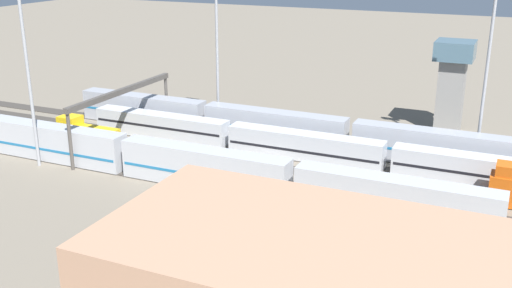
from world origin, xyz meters
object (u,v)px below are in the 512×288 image
(train_on_track_1, at_px, (389,158))
(signal_gantry, at_px, (122,97))
(train_on_track_4, at_px, (204,168))
(light_mast_0, at_px, (217,28))
(light_mast_1, at_px, (25,49))
(light_mast_2, at_px, (492,28))
(train_on_track_0, at_px, (350,137))
(control_tower, at_px, (452,80))
(train_on_track_3, at_px, (86,137))

(train_on_track_1, relative_size, signal_gantry, 3.82)
(train_on_track_4, distance_m, light_mast_0, 29.71)
(light_mast_1, height_order, light_mast_2, light_mast_2)
(light_mast_0, xyz_separation_m, signal_gantry, (8.95, 13.98, -9.17))
(train_on_track_0, bearing_deg, light_mast_1, 30.71)
(train_on_track_0, distance_m, light_mast_1, 46.66)
(light_mast_0, height_order, light_mast_1, light_mast_0)
(light_mast_0, bearing_deg, train_on_track_1, 163.72)
(light_mast_0, distance_m, signal_gantry, 18.97)
(control_tower, bearing_deg, train_on_track_0, 56.01)
(light_mast_2, bearing_deg, train_on_track_4, 37.68)
(control_tower, bearing_deg, light_mast_1, 38.69)
(train_on_track_3, xyz_separation_m, control_tower, (-47.87, -32.22, 6.52))
(train_on_track_0, height_order, light_mast_1, light_mast_1)
(light_mast_2, height_order, signal_gantry, light_mast_2)
(train_on_track_1, height_order, light_mast_2, light_mast_2)
(train_on_track_1, xyz_separation_m, light_mast_0, (30.76, -8.98, 14.59))
(train_on_track_0, distance_m, train_on_track_4, 24.08)
(signal_gantry, bearing_deg, train_on_track_1, -172.82)
(train_on_track_0, xyz_separation_m, control_tower, (-11.61, -17.22, 6.08))
(light_mast_2, height_order, control_tower, light_mast_2)
(train_on_track_1, distance_m, light_mast_1, 50.59)
(signal_gantry, height_order, control_tower, control_tower)
(light_mast_2, bearing_deg, light_mast_0, -0.30)
(light_mast_2, xyz_separation_m, control_tower, (5.75, -13.45, -10.23))
(light_mast_1, distance_m, light_mast_2, 61.73)
(train_on_track_3, relative_size, signal_gantry, 0.40)
(train_on_track_3, distance_m, train_on_track_1, 44.21)
(train_on_track_0, bearing_deg, train_on_track_1, 143.69)
(train_on_track_1, distance_m, light_mast_0, 35.21)
(signal_gantry, bearing_deg, train_on_track_0, -163.10)
(train_on_track_4, bearing_deg, light_mast_2, -142.32)
(train_on_track_3, height_order, light_mast_1, light_mast_1)
(train_on_track_3, distance_m, train_on_track_4, 23.40)
(light_mast_1, relative_size, control_tower, 1.71)
(train_on_track_3, relative_size, light_mast_2, 0.33)
(train_on_track_1, bearing_deg, train_on_track_4, 36.59)
(train_on_track_0, xyz_separation_m, train_on_track_1, (-6.80, 5.00, -0.59))
(train_on_track_4, height_order, train_on_track_1, train_on_track_4)
(train_on_track_1, height_order, light_mast_0, light_mast_0)
(light_mast_2, xyz_separation_m, signal_gantry, (50.27, 13.77, -11.48))
(light_mast_1, xyz_separation_m, light_mast_2, (-55.68, -26.53, 2.48))
(train_on_track_1, xyz_separation_m, signal_gantry, (39.71, 5.00, 5.42))
(light_mast_2, bearing_deg, control_tower, -66.84)
(train_on_track_3, xyz_separation_m, train_on_track_1, (-43.06, -10.00, -0.15))
(train_on_track_1, bearing_deg, light_mast_2, -140.31)
(train_on_track_1, relative_size, light_mast_2, 3.18)
(train_on_track_3, distance_m, light_mast_1, 16.37)
(train_on_track_4, distance_m, train_on_track_1, 25.17)
(light_mast_2, relative_size, control_tower, 2.01)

